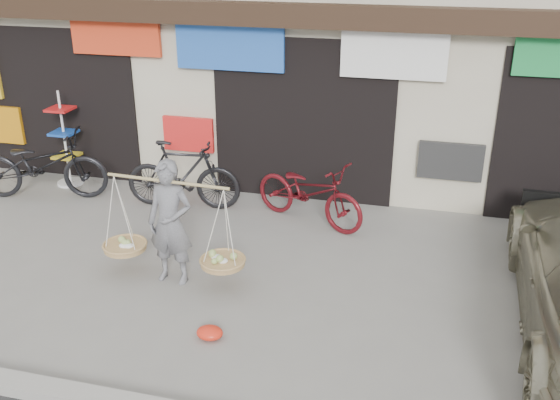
% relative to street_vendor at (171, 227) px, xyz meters
% --- Properties ---
extents(ground, '(70.00, 70.00, 0.00)m').
position_rel_street_vendor_xyz_m(ground, '(1.03, -0.38, -0.77)').
color(ground, gray).
rests_on(ground, ground).
extents(street_vendor, '(1.96, 0.64, 1.66)m').
position_rel_street_vendor_xyz_m(street_vendor, '(0.00, 0.00, 0.00)').
color(street_vendor, slate).
rests_on(street_vendor, ground).
extents(bike_0, '(2.35, 1.29, 1.17)m').
position_rel_street_vendor_xyz_m(bike_0, '(-3.25, 2.03, -0.18)').
color(bike_0, black).
rests_on(bike_0, ground).
extents(bike_1, '(1.94, 0.72, 1.14)m').
position_rel_street_vendor_xyz_m(bike_1, '(-0.77, 2.23, -0.20)').
color(bike_1, black).
rests_on(bike_1, ground).
extents(bike_2, '(2.06, 1.40, 1.02)m').
position_rel_street_vendor_xyz_m(bike_2, '(1.35, 2.17, -0.25)').
color(bike_2, '#580F14').
rests_on(bike_2, ground).
extents(display_rack, '(0.47, 0.47, 1.71)m').
position_rel_street_vendor_xyz_m(display_rack, '(-3.18, 2.68, -0.08)').
color(display_rack, silver).
rests_on(display_rack, ground).
extents(red_bag, '(0.31, 0.25, 0.14)m').
position_rel_street_vendor_xyz_m(red_bag, '(0.90, -1.09, -0.70)').
color(red_bag, red).
rests_on(red_bag, ground).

